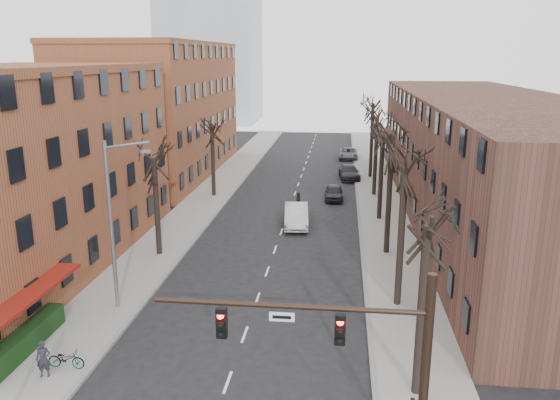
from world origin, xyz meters
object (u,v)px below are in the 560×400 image
(parked_car_mid, at_px, (349,172))
(bicycle, at_px, (66,359))
(silver_sedan, at_px, (296,215))
(parked_car_near, at_px, (334,192))
(pedestrian_a, at_px, (43,359))

(parked_car_mid, distance_m, bicycle, 41.07)
(silver_sedan, xyz_separation_m, parked_car_mid, (4.30, 17.61, -0.12))
(silver_sedan, height_order, parked_car_mid, silver_sedan)
(parked_car_mid, bearing_deg, bicycle, -112.73)
(parked_car_near, distance_m, parked_car_mid, 9.24)
(silver_sedan, bearing_deg, parked_car_near, 66.52)
(parked_car_near, bearing_deg, silver_sedan, -109.62)
(silver_sedan, height_order, bicycle, silver_sedan)
(pedestrian_a, distance_m, bicycle, 0.99)
(silver_sedan, xyz_separation_m, bicycle, (-7.98, -21.58, -0.29))
(silver_sedan, relative_size, parked_car_near, 1.28)
(parked_car_near, height_order, pedestrian_a, pedestrian_a)
(parked_car_near, relative_size, parked_car_mid, 0.80)
(parked_car_near, xyz_separation_m, parked_car_mid, (1.50, 9.11, 0.04))
(parked_car_near, height_order, bicycle, parked_car_near)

